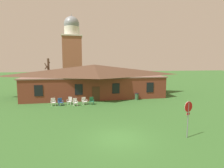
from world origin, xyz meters
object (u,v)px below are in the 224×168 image
(stop_sign, at_px, (188,112))
(lawn_chair_right_end, at_px, (84,101))
(lawn_chair_near_door, at_px, (60,102))
(lawn_chair_left_end, at_px, (70,100))
(lawn_chair_middle, at_px, (75,102))
(lawn_chair_far_side, at_px, (92,101))
(lawn_chair_by_porch, at_px, (53,102))
(trash_bin, at_px, (137,97))

(stop_sign, xyz_separation_m, lawn_chair_right_end, (-6.97, 12.08, -1.43))
(lawn_chair_near_door, relative_size, lawn_chair_left_end, 1.00)
(lawn_chair_middle, relative_size, lawn_chair_far_side, 1.00)
(stop_sign, distance_m, lawn_chair_far_side, 13.48)
(stop_sign, distance_m, lawn_chair_middle, 14.23)
(stop_sign, xyz_separation_m, lawn_chair_left_end, (-8.83, 12.63, -1.43))
(lawn_chair_near_door, bearing_deg, stop_sign, -50.43)
(lawn_chair_left_end, xyz_separation_m, lawn_chair_right_end, (1.86, -0.55, 0.00))
(lawn_chair_left_end, bearing_deg, lawn_chair_by_porch, -169.81)
(lawn_chair_right_end, distance_m, lawn_chair_far_side, 0.97)
(lawn_chair_middle, xyz_separation_m, lawn_chair_right_end, (1.16, 0.48, 0.00))
(lawn_chair_by_porch, distance_m, lawn_chair_middle, 2.86)
(stop_sign, height_order, lawn_chair_near_door, stop_sign)
(lawn_chair_near_door, bearing_deg, lawn_chair_left_end, 23.54)
(lawn_chair_left_end, relative_size, lawn_chair_middle, 1.00)
(lawn_chair_near_door, distance_m, lawn_chair_right_end, 3.04)
(lawn_chair_middle, bearing_deg, lawn_chair_by_porch, 166.67)
(lawn_chair_by_porch, height_order, lawn_chair_near_door, same)
(stop_sign, bearing_deg, lawn_chair_left_end, 124.95)
(lawn_chair_near_door, bearing_deg, lawn_chair_right_end, -0.65)
(lawn_chair_far_side, bearing_deg, trash_bin, 12.57)
(stop_sign, distance_m, lawn_chair_left_end, 15.48)
(lawn_chair_right_end, xyz_separation_m, lawn_chair_far_side, (0.97, -0.09, 0.00))
(lawn_chair_middle, relative_size, trash_bin, 0.98)
(lawn_chair_by_porch, xyz_separation_m, lawn_chair_near_door, (0.90, -0.14, 0.00))
(lawn_chair_left_end, height_order, trash_bin, trash_bin)
(lawn_chair_near_door, bearing_deg, lawn_chair_middle, -15.37)
(lawn_chair_far_side, bearing_deg, lawn_chair_right_end, 174.41)
(lawn_chair_middle, relative_size, lawn_chair_right_end, 1.00)
(lawn_chair_by_porch, relative_size, lawn_chair_far_side, 1.00)
(lawn_chair_near_door, height_order, lawn_chair_far_side, same)
(lawn_chair_middle, bearing_deg, stop_sign, -54.97)
(stop_sign, relative_size, lawn_chair_near_door, 2.84)
(lawn_chair_left_end, relative_size, lawn_chair_right_end, 1.00)
(stop_sign, bearing_deg, lawn_chair_right_end, 119.97)
(lawn_chair_by_porch, bearing_deg, lawn_chair_middle, -13.33)
(stop_sign, xyz_separation_m, trash_bin, (0.80, 13.50, -1.43))
(lawn_chair_middle, distance_m, trash_bin, 9.13)
(lawn_chair_by_porch, height_order, lawn_chair_middle, same)
(lawn_chair_right_end, height_order, trash_bin, trash_bin)
(stop_sign, distance_m, lawn_chair_by_porch, 16.47)
(lawn_chair_middle, bearing_deg, trash_bin, 12.04)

